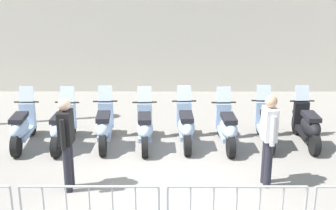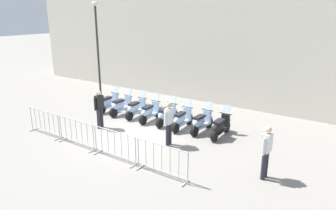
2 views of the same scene
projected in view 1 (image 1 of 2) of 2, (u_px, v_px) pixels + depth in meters
The scene contains 11 objects.
ground_plane at pixel (164, 189), 8.35m from camera, with size 120.00×120.00×0.00m, color gray.
motorcycle_0 at pixel (22, 127), 10.10m from camera, with size 0.56×1.72×1.24m.
motorcycle_1 at pixel (62, 128), 10.07m from camera, with size 0.58×1.73×1.24m.
motorcycle_2 at pixel (104, 126), 10.15m from camera, with size 0.56×1.72×1.24m.
motorcycle_3 at pixel (145, 128), 10.08m from camera, with size 0.56×1.72×1.24m.
motorcycle_4 at pixel (186, 126), 10.16m from camera, with size 0.56×1.72×1.24m.
motorcycle_5 at pixel (227, 128), 10.06m from camera, with size 0.56×1.72×1.24m.
motorcycle_6 at pixel (266, 126), 10.19m from camera, with size 0.56×1.73×1.24m.
motorcycle_7 at pixel (307, 126), 10.17m from camera, with size 0.56×1.72×1.24m.
officer_near_row_end at pixel (269, 135), 8.21m from camera, with size 0.23×0.55×1.73m.
officer_by_barriers at pixel (67, 139), 8.05m from camera, with size 0.25×0.55×1.73m.
Camera 1 is at (-0.36, -7.47, 4.01)m, focal length 48.90 mm.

